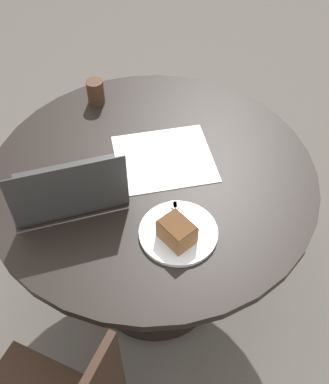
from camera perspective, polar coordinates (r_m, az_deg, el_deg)
ground_plane at (r=2.11m, az=-1.13°, el=-11.58°), size 12.00×12.00×0.00m
dining_table at (r=1.61m, az=-1.44°, el=-1.13°), size 1.10×1.10×0.75m
paper_document at (r=1.54m, az=-0.06°, el=4.28°), size 0.41×0.38×0.00m
plate at (r=1.33m, az=1.76°, el=-5.16°), size 0.23×0.23×0.01m
cake_slice at (r=1.28m, az=1.58°, el=-5.03°), size 0.09×0.11×0.07m
fork at (r=1.35m, az=1.48°, el=-3.38°), size 0.10×0.16×0.00m
coffee_glass at (r=1.76m, az=-8.75°, el=12.46°), size 0.06×0.06×0.09m
laptop at (r=1.42m, az=-12.01°, el=0.35°), size 0.39×0.31×0.21m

